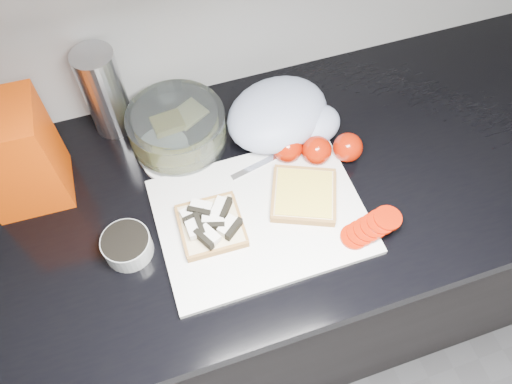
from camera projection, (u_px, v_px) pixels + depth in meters
base_cabinet at (226, 284)px, 1.41m from camera, size 3.50×0.60×0.86m
countertop at (215, 201)px, 1.03m from camera, size 3.50×0.64×0.04m
cutting_board at (261, 216)px, 0.98m from camera, size 0.40×0.30×0.01m
bread_left at (210, 224)px, 0.95m from camera, size 0.13×0.13×0.04m
bread_right at (304, 195)px, 0.99m from camera, size 0.17×0.17×0.02m
tomato_slices at (371, 227)px, 0.95m from camera, size 0.14×0.08×0.03m
knife at (278, 155)px, 1.05m from camera, size 0.18×0.05×0.01m
seed_tub at (127, 245)px, 0.93m from camera, size 0.09×0.09×0.05m
tub_lid at (167, 161)px, 1.06m from camera, size 0.12×0.12×0.01m
glass_bowl at (177, 129)px, 1.05m from camera, size 0.21×0.21×0.09m
bread_bag at (15, 156)px, 0.93m from camera, size 0.15×0.14×0.23m
steel_canister at (104, 93)px, 1.03m from camera, size 0.09×0.09×0.20m
grocery_bag at (283, 115)px, 1.07m from camera, size 0.28×0.25×0.10m
whole_tomatoes at (317, 149)px, 1.04m from camera, size 0.18×0.10×0.06m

